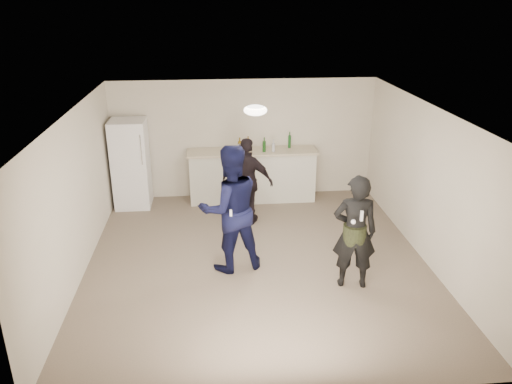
{
  "coord_description": "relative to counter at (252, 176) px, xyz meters",
  "views": [
    {
      "loc": [
        -0.68,
        -7.17,
        4.09
      ],
      "look_at": [
        0.0,
        0.2,
        1.15
      ],
      "focal_mm": 35.0,
      "sensor_mm": 36.0,
      "label": 1
    }
  ],
  "objects": [
    {
      "name": "fridge_handle",
      "position": [
        -2.19,
        -0.44,
        0.78
      ],
      "size": [
        0.02,
        0.02,
        0.6
      ],
      "primitive_type": "cylinder",
      "color": "white",
      "rests_on": "fridge"
    },
    {
      "name": "man",
      "position": [
        -0.58,
        -2.8,
        0.49
      ],
      "size": [
        1.16,
        1.0,
        2.04
      ],
      "primitive_type": "imported",
      "rotation": [
        0.0,
        0.0,
        3.4
      ],
      "color": "#101345",
      "rests_on": "floor"
    },
    {
      "name": "wall_right",
      "position": [
        2.6,
        -2.67,
        0.72
      ],
      "size": [
        0.0,
        6.0,
        6.0
      ],
      "primitive_type": "plane",
      "rotation": [
        1.57,
        0.0,
        -1.57
      ],
      "color": "beige",
      "rests_on": "floor"
    },
    {
      "name": "wall_front",
      "position": [
        -0.15,
        -5.67,
        0.72
      ],
      "size": [
        6.0,
        0.0,
        6.0
      ],
      "primitive_type": "plane",
      "rotation": [
        -1.57,
        0.0,
        0.0
      ],
      "color": "beige",
      "rests_on": "floor"
    },
    {
      "name": "nunchuk_woman",
      "position": [
        1.1,
        -3.71,
        0.62
      ],
      "size": [
        0.07,
        0.07,
        0.07
      ],
      "primitive_type": "sphere",
      "color": "white",
      "rests_on": "woman"
    },
    {
      "name": "bottle_cluster",
      "position": [
        0.18,
        -0.01,
        0.67
      ],
      "size": [
        1.12,
        0.3,
        0.26
      ],
      "color": "#B1B3BC",
      "rests_on": "counter_top"
    },
    {
      "name": "woman",
      "position": [
        1.2,
        -3.49,
        0.35
      ],
      "size": [
        0.69,
        0.51,
        1.75
      ],
      "primitive_type": "imported",
      "rotation": [
        0.0,
        0.0,
        3.0
      ],
      "color": "black",
      "rests_on": "floor"
    },
    {
      "name": "ceiling",
      "position": [
        -0.15,
        -2.67,
        1.98
      ],
      "size": [
        6.0,
        6.0,
        0.0
      ],
      "primitive_type": "plane",
      "rotation": [
        3.14,
        0.0,
        0.0
      ],
      "color": "silver",
      "rests_on": "wall_back"
    },
    {
      "name": "ceiling_dome",
      "position": [
        -0.15,
        -2.37,
        1.93
      ],
      "size": [
        0.36,
        0.36,
        0.16
      ],
      "primitive_type": "ellipsoid",
      "color": "white",
      "rests_on": "ceiling"
    },
    {
      "name": "counter_top",
      "position": [
        0.0,
        0.0,
        0.55
      ],
      "size": [
        2.68,
        0.64,
        0.04
      ],
      "primitive_type": "cube",
      "color": "#C1B396",
      "rests_on": "counter"
    },
    {
      "name": "remote_woman",
      "position": [
        1.2,
        -3.74,
        0.72
      ],
      "size": [
        0.04,
        0.04,
        0.15
      ],
      "primitive_type": "cube",
      "color": "silver",
      "rests_on": "woman"
    },
    {
      "name": "floor",
      "position": [
        -0.15,
        -2.67,
        -0.53
      ],
      "size": [
        6.0,
        6.0,
        0.0
      ],
      "primitive_type": "plane",
      "color": "#6B5B4C",
      "rests_on": "ground"
    },
    {
      "name": "spectator",
      "position": [
        -0.19,
        -1.13,
        0.31
      ],
      "size": [
        1.05,
        0.71,
        1.66
      ],
      "primitive_type": "imported",
      "rotation": [
        0.0,
        0.0,
        2.8
      ],
      "color": "black",
      "rests_on": "floor"
    },
    {
      "name": "wall_back",
      "position": [
        -0.15,
        0.33,
        0.72
      ],
      "size": [
        6.0,
        0.0,
        6.0
      ],
      "primitive_type": "plane",
      "rotation": [
        1.57,
        0.0,
        0.0
      ],
      "color": "beige",
      "rests_on": "floor"
    },
    {
      "name": "nunchuk_man",
      "position": [
        -0.46,
        -3.05,
        0.45
      ],
      "size": [
        0.07,
        0.07,
        0.07
      ],
      "primitive_type": "sphere",
      "color": "white",
      "rests_on": "man"
    },
    {
      "name": "wall_left",
      "position": [
        -2.9,
        -2.67,
        0.72
      ],
      "size": [
        0.0,
        6.0,
        6.0
      ],
      "primitive_type": "plane",
      "rotation": [
        1.57,
        0.0,
        1.57
      ],
      "color": "beige",
      "rests_on": "floor"
    },
    {
      "name": "fridge",
      "position": [
        -2.47,
        -0.07,
        0.38
      ],
      "size": [
        0.7,
        0.7,
        1.8
      ],
      "primitive_type": "cube",
      "color": "white",
      "rests_on": "floor"
    },
    {
      "name": "shaker",
      "position": [
        -0.27,
        -0.02,
        0.65
      ],
      "size": [
        0.08,
        0.08,
        0.17
      ],
      "primitive_type": "cylinder",
      "color": "#AFAFB4",
      "rests_on": "counter_top"
    },
    {
      "name": "camo_shorts",
      "position": [
        1.2,
        -3.49,
        0.32
      ],
      "size": [
        0.34,
        0.34,
        0.28
      ],
      "primitive_type": "cylinder",
      "color": "#2A3518",
      "rests_on": "woman"
    },
    {
      "name": "counter",
      "position": [
        0.0,
        0.0,
        0.0
      ],
      "size": [
        2.6,
        0.56,
        1.05
      ],
      "primitive_type": "cube",
      "color": "beige",
      "rests_on": "floor"
    },
    {
      "name": "remote_man",
      "position": [
        -0.58,
        -3.08,
        0.53
      ],
      "size": [
        0.04,
        0.04,
        0.15
      ],
      "primitive_type": "cube",
      "color": "white",
      "rests_on": "man"
    }
  ]
}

